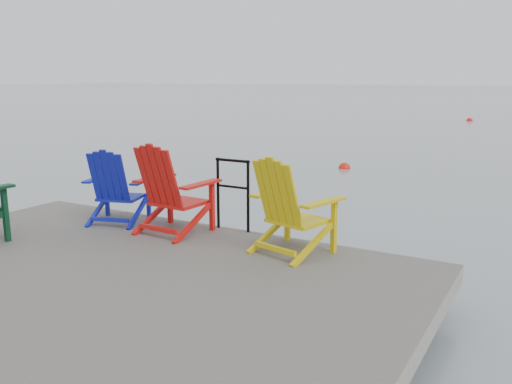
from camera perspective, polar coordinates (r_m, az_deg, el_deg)
The scene contains 8 objects.
ground at distance 5.43m, azimuth -19.12°, elevation -14.70°, with size 400.00×400.00×0.00m, color gray.
dock at distance 5.28m, azimuth -19.38°, elevation -11.31°, with size 6.00×5.00×1.40m.
handrail at distance 6.71m, azimuth -2.46°, elevation 0.47°, with size 0.48×0.04×0.90m.
chair_blue at distance 7.27m, azimuth -14.53°, elevation 0.59°, with size 0.92×0.87×0.97m.
chair_red at distance 6.64m, azimuth -8.95°, elevation 0.33°, with size 0.91×0.85×1.10m.
chair_yellow at distance 5.81m, azimuth 3.61°, elevation -1.44°, with size 0.97×0.92×1.05m.
buoy_a at distance 14.72m, azimuth 9.29°, elevation 2.47°, with size 0.32×0.32×0.32m, color red.
buoy_b at distance 33.31m, azimuth 21.56°, elevation 6.98°, with size 0.35×0.35×0.35m, color red.
Camera 1 is at (3.76, -3.12, 2.37)m, focal length 38.00 mm.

